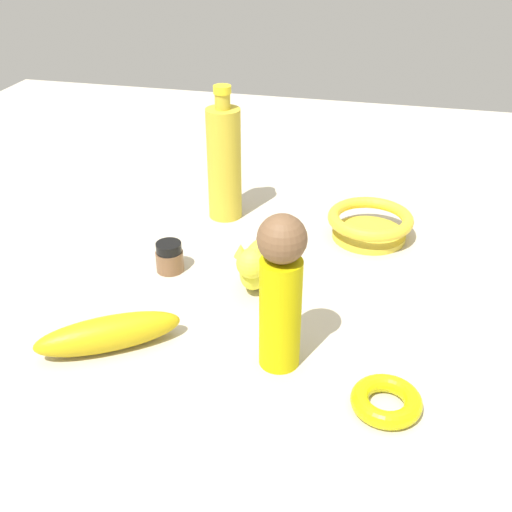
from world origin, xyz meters
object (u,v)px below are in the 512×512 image
(bottle_tall, at_px, (224,162))
(nail_polish_jar, at_px, (169,257))
(bowl, at_px, (370,223))
(bangle, at_px, (386,401))
(cat_figurine, at_px, (257,262))
(person_figure_adult, at_px, (281,290))
(banana, at_px, (109,334))

(bottle_tall, bearing_deg, nail_polish_jar, -99.17)
(bowl, relative_size, bangle, 1.76)
(bowl, height_order, bangle, bowl)
(cat_figurine, distance_m, nail_polish_jar, 0.14)
(person_figure_adult, height_order, bottle_tall, bottle_tall)
(cat_figurine, distance_m, bangle, 0.31)
(nail_polish_jar, bearing_deg, bowl, 31.29)
(person_figure_adult, xyz_separation_m, nail_polish_jar, (-0.21, 0.18, -0.09))
(bottle_tall, relative_size, bangle, 2.89)
(nail_polish_jar, height_order, bottle_tall, bottle_tall)
(cat_figurine, xyz_separation_m, person_figure_adult, (0.07, -0.17, 0.07))
(cat_figurine, bearing_deg, nail_polish_jar, 177.50)
(cat_figurine, bearing_deg, person_figure_adult, -67.81)
(banana, bearing_deg, cat_figurine, 19.58)
(bottle_tall, bearing_deg, banana, -95.89)
(bowl, xyz_separation_m, banana, (-0.31, -0.39, -0.00))
(banana, bearing_deg, person_figure_adult, -26.01)
(nail_polish_jar, distance_m, bowl, 0.35)
(cat_figurine, distance_m, banana, 0.25)
(nail_polish_jar, relative_size, bowl, 0.33)
(cat_figurine, relative_size, person_figure_adult, 0.72)
(person_figure_adult, bearing_deg, banana, -173.49)
(cat_figurine, relative_size, nail_polish_jar, 3.12)
(bangle, bearing_deg, bottle_tall, 126.23)
(bowl, relative_size, bottle_tall, 0.61)
(cat_figurine, bearing_deg, banana, -127.90)
(nail_polish_jar, bearing_deg, bangle, -33.11)
(cat_figurine, height_order, bangle, cat_figurine)
(nail_polish_jar, relative_size, bottle_tall, 0.20)
(nail_polish_jar, relative_size, bangle, 0.58)
(cat_figurine, height_order, banana, cat_figurine)
(cat_figurine, height_order, bowl, cat_figurine)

